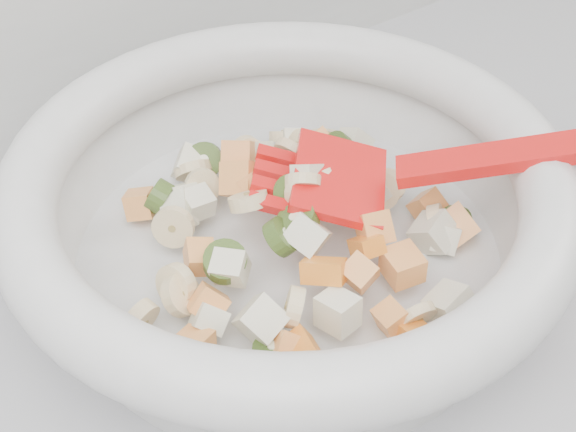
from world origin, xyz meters
TOP-DOWN VIEW (x-y plane):
  - mixing_bowl at (-0.02, 1.51)m, footprint 0.42×0.37m

SIDE VIEW (x-z plane):
  - mixing_bowl at x=-0.02m, z-range 0.89..1.02m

